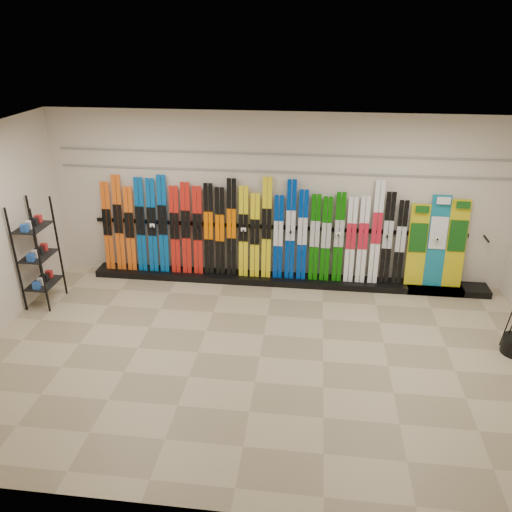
# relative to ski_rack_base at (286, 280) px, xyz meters

# --- Properties ---
(floor) EXTENTS (8.00, 8.00, 0.00)m
(floor) POSITION_rel_ski_rack_base_xyz_m (-0.22, -2.28, -0.06)
(floor) COLOR gray
(floor) RESTS_ON ground
(back_wall) EXTENTS (8.00, 0.00, 8.00)m
(back_wall) POSITION_rel_ski_rack_base_xyz_m (-0.22, 0.22, 1.44)
(back_wall) COLOR beige
(back_wall) RESTS_ON floor
(ceiling) EXTENTS (8.00, 8.00, 0.00)m
(ceiling) POSITION_rel_ski_rack_base_xyz_m (-0.22, -2.28, 2.94)
(ceiling) COLOR silver
(ceiling) RESTS_ON back_wall
(ski_rack_base) EXTENTS (8.00, 0.40, 0.12)m
(ski_rack_base) POSITION_rel_ski_rack_base_xyz_m (0.00, 0.00, 0.00)
(ski_rack_base) COLOR black
(ski_rack_base) RESTS_ON floor
(skis) EXTENTS (5.38, 0.21, 1.82)m
(skis) POSITION_rel_ski_rack_base_xyz_m (-0.71, 0.04, 0.88)
(skis) COLOR #E35B16
(skis) RESTS_ON ski_rack_base
(snowboards) EXTENTS (0.96, 0.24, 1.59)m
(snowboards) POSITION_rel_ski_rack_base_xyz_m (2.55, 0.08, 0.82)
(snowboards) COLOR gold
(snowboards) RESTS_ON ski_rack_base
(accessory_rack) EXTENTS (0.40, 0.60, 1.77)m
(accessory_rack) POSITION_rel_ski_rack_base_xyz_m (-3.97, -1.16, 0.83)
(accessory_rack) COLOR black
(accessory_rack) RESTS_ON floor
(slatwall_rail_0) EXTENTS (7.60, 0.02, 0.03)m
(slatwall_rail_0) POSITION_rel_ski_rack_base_xyz_m (-0.22, 0.20, 1.94)
(slatwall_rail_0) COLOR gray
(slatwall_rail_0) RESTS_ON back_wall
(slatwall_rail_1) EXTENTS (7.60, 0.02, 0.03)m
(slatwall_rail_1) POSITION_rel_ski_rack_base_xyz_m (-0.22, 0.20, 2.24)
(slatwall_rail_1) COLOR gray
(slatwall_rail_1) RESTS_ON back_wall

